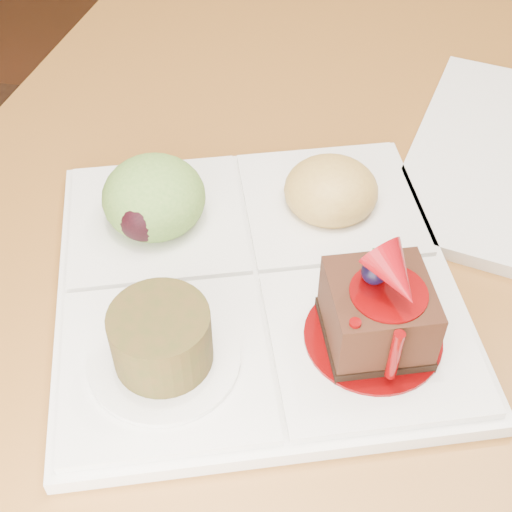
# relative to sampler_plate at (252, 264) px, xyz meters

# --- Properties ---
(ground) EXTENTS (6.00, 6.00, 0.00)m
(ground) POSITION_rel_sampler_plate_xyz_m (0.20, 0.49, -0.77)
(ground) COLOR #592B19
(sampler_plate) EXTENTS (0.38, 0.38, 0.11)m
(sampler_plate) POSITION_rel_sampler_plate_xyz_m (0.00, 0.00, 0.00)
(sampler_plate) COLOR silver
(sampler_plate) RESTS_ON dining_table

